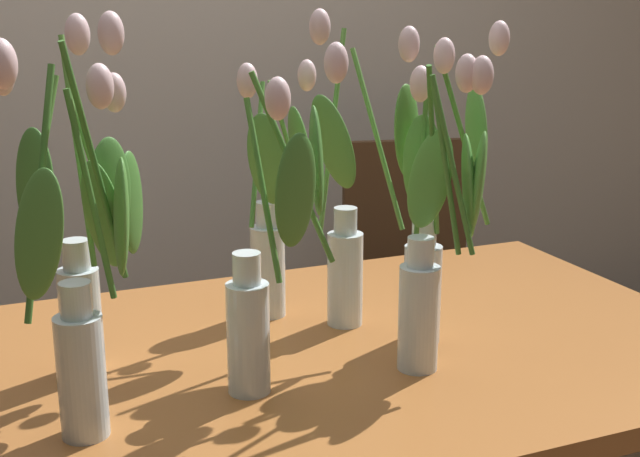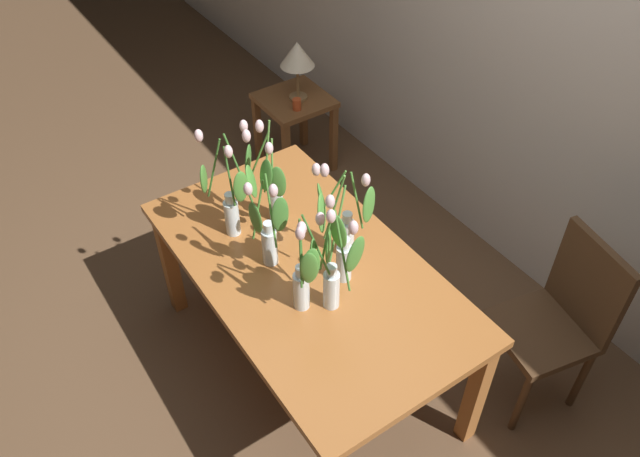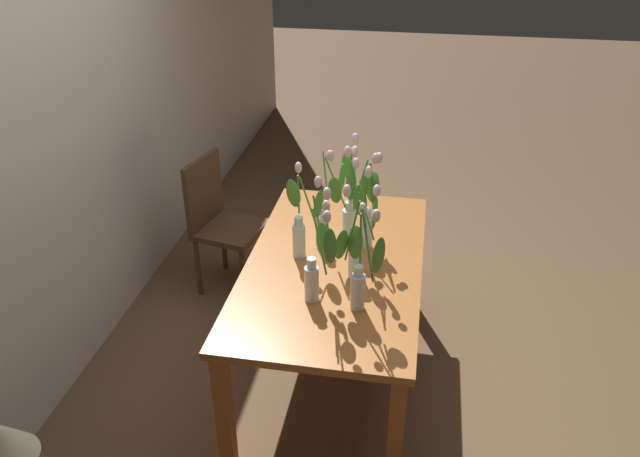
{
  "view_description": "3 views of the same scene",
  "coord_description": "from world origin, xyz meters",
  "px_view_note": "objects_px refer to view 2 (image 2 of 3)",
  "views": [
    {
      "loc": [
        -0.48,
        -1.29,
        1.34
      ],
      "look_at": [
        0.07,
        0.04,
        0.95
      ],
      "focal_mm": 47.07,
      "sensor_mm": 36.0,
      "label": 1
    },
    {
      "loc": [
        1.61,
        -1.03,
        2.75
      ],
      "look_at": [
        0.07,
        0.02,
        1.01
      ],
      "focal_mm": 35.31,
      "sensor_mm": 36.0,
      "label": 2
    },
    {
      "loc": [
        -2.67,
        -0.39,
        2.48
      ],
      "look_at": [
        0.01,
        0.08,
        0.92
      ],
      "focal_mm": 34.69,
      "sensor_mm": 36.0,
      "label": 3
    }
  ],
  "objects_px": {
    "tulip_vase_6": "(346,224)",
    "table_lamp": "(297,56)",
    "tulip_vase_1": "(269,235)",
    "tulip_vase_2": "(270,187)",
    "tulip_vase_0": "(332,276)",
    "side_table": "(295,113)",
    "tulip_vase_3": "(339,247)",
    "tulip_vase_5": "(307,275)",
    "dining_table": "(308,280)",
    "dining_chair": "(559,316)",
    "tulip_vase_4": "(231,199)",
    "pillar_candle": "(297,104)"
  },
  "relations": [
    {
      "from": "tulip_vase_2",
      "to": "table_lamp",
      "type": "bearing_deg",
      "value": 142.45
    },
    {
      "from": "dining_chair",
      "to": "tulip_vase_0",
      "type": "bearing_deg",
      "value": -117.21
    },
    {
      "from": "tulip_vase_3",
      "to": "table_lamp",
      "type": "distance_m",
      "value": 1.81
    },
    {
      "from": "dining_table",
      "to": "table_lamp",
      "type": "relative_size",
      "value": 4.02
    },
    {
      "from": "tulip_vase_2",
      "to": "tulip_vase_5",
      "type": "xyz_separation_m",
      "value": [
        0.55,
        -0.16,
        -0.0
      ]
    },
    {
      "from": "tulip_vase_0",
      "to": "dining_chair",
      "type": "bearing_deg",
      "value": 62.79
    },
    {
      "from": "dining_chair",
      "to": "pillar_candle",
      "type": "distance_m",
      "value": 2.08
    },
    {
      "from": "tulip_vase_4",
      "to": "tulip_vase_5",
      "type": "relative_size",
      "value": 1.08
    },
    {
      "from": "tulip_vase_5",
      "to": "tulip_vase_1",
      "type": "bearing_deg",
      "value": 179.74
    },
    {
      "from": "tulip_vase_3",
      "to": "tulip_vase_6",
      "type": "height_order",
      "value": "tulip_vase_3"
    },
    {
      "from": "tulip_vase_5",
      "to": "dining_table",
      "type": "bearing_deg",
      "value": 146.61
    },
    {
      "from": "tulip_vase_2",
      "to": "tulip_vase_0",
      "type": "bearing_deg",
      "value": -7.14
    },
    {
      "from": "tulip_vase_3",
      "to": "tulip_vase_6",
      "type": "distance_m",
      "value": 0.16
    },
    {
      "from": "tulip_vase_1",
      "to": "pillar_candle",
      "type": "relative_size",
      "value": 7.25
    },
    {
      "from": "tulip_vase_0",
      "to": "tulip_vase_1",
      "type": "height_order",
      "value": "tulip_vase_0"
    },
    {
      "from": "side_table",
      "to": "tulip_vase_5",
      "type": "bearing_deg",
      "value": -30.8
    },
    {
      "from": "dining_table",
      "to": "tulip_vase_3",
      "type": "relative_size",
      "value": 2.71
    },
    {
      "from": "tulip_vase_6",
      "to": "table_lamp",
      "type": "relative_size",
      "value": 1.26
    },
    {
      "from": "dining_chair",
      "to": "tulip_vase_6",
      "type": "bearing_deg",
      "value": -134.93
    },
    {
      "from": "dining_table",
      "to": "tulip_vase_5",
      "type": "distance_m",
      "value": 0.39
    },
    {
      "from": "tulip_vase_0",
      "to": "pillar_candle",
      "type": "bearing_deg",
      "value": 151.94
    },
    {
      "from": "tulip_vase_5",
      "to": "pillar_candle",
      "type": "height_order",
      "value": "tulip_vase_5"
    },
    {
      "from": "tulip_vase_1",
      "to": "tulip_vase_2",
      "type": "height_order",
      "value": "tulip_vase_2"
    },
    {
      "from": "tulip_vase_5",
      "to": "table_lamp",
      "type": "xyz_separation_m",
      "value": [
        -1.66,
        1.02,
        -0.09
      ]
    },
    {
      "from": "tulip_vase_2",
      "to": "tulip_vase_3",
      "type": "height_order",
      "value": "tulip_vase_3"
    },
    {
      "from": "side_table",
      "to": "tulip_vase_2",
      "type": "bearing_deg",
      "value": -36.45
    },
    {
      "from": "tulip_vase_2",
      "to": "tulip_vase_3",
      "type": "relative_size",
      "value": 0.99
    },
    {
      "from": "tulip_vase_0",
      "to": "table_lamp",
      "type": "distance_m",
      "value": 1.95
    },
    {
      "from": "tulip_vase_5",
      "to": "side_table",
      "type": "height_order",
      "value": "tulip_vase_5"
    },
    {
      "from": "side_table",
      "to": "tulip_vase_3",
      "type": "bearing_deg",
      "value": -26.34
    },
    {
      "from": "tulip_vase_1",
      "to": "tulip_vase_2",
      "type": "xyz_separation_m",
      "value": [
        -0.25,
        0.16,
        0.02
      ]
    },
    {
      "from": "tulip_vase_1",
      "to": "pillar_candle",
      "type": "distance_m",
      "value": 1.61
    },
    {
      "from": "tulip_vase_0",
      "to": "tulip_vase_1",
      "type": "relative_size",
      "value": 1.05
    },
    {
      "from": "side_table",
      "to": "table_lamp",
      "type": "relative_size",
      "value": 1.38
    },
    {
      "from": "tulip_vase_4",
      "to": "tulip_vase_5",
      "type": "height_order",
      "value": "tulip_vase_4"
    },
    {
      "from": "tulip_vase_6",
      "to": "dining_chair",
      "type": "distance_m",
      "value": 1.06
    },
    {
      "from": "tulip_vase_0",
      "to": "table_lamp",
      "type": "xyz_separation_m",
      "value": [
        -1.71,
        0.93,
        -0.07
      ]
    },
    {
      "from": "tulip_vase_5",
      "to": "side_table",
      "type": "relative_size",
      "value": 0.99
    },
    {
      "from": "dining_table",
      "to": "side_table",
      "type": "distance_m",
      "value": 1.73
    },
    {
      "from": "tulip_vase_0",
      "to": "tulip_vase_6",
      "type": "bearing_deg",
      "value": 134.36
    },
    {
      "from": "dining_table",
      "to": "tulip_vase_2",
      "type": "xyz_separation_m",
      "value": [
        -0.34,
        0.03,
        0.3
      ]
    },
    {
      "from": "tulip_vase_3",
      "to": "table_lamp",
      "type": "xyz_separation_m",
      "value": [
        -1.6,
        0.82,
        -0.08
      ]
    },
    {
      "from": "tulip_vase_3",
      "to": "tulip_vase_6",
      "type": "xyz_separation_m",
      "value": [
        -0.11,
        0.12,
        -0.02
      ]
    },
    {
      "from": "pillar_candle",
      "to": "tulip_vase_2",
      "type": "bearing_deg",
      "value": -37.68
    },
    {
      "from": "tulip_vase_4",
      "to": "tulip_vase_3",
      "type": "bearing_deg",
      "value": 23.83
    },
    {
      "from": "dining_table",
      "to": "tulip_vase_3",
      "type": "distance_m",
      "value": 0.33
    },
    {
      "from": "pillar_candle",
      "to": "tulip_vase_1",
      "type": "bearing_deg",
      "value": -36.73
    },
    {
      "from": "dining_table",
      "to": "tulip_vase_6",
      "type": "distance_m",
      "value": 0.33
    },
    {
      "from": "dining_chair",
      "to": "tulip_vase_4",
      "type": "bearing_deg",
      "value": -136.39
    },
    {
      "from": "tulip_vase_2",
      "to": "side_table",
      "type": "xyz_separation_m",
      "value": [
        -1.14,
        0.84,
        -0.52
      ]
    }
  ]
}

